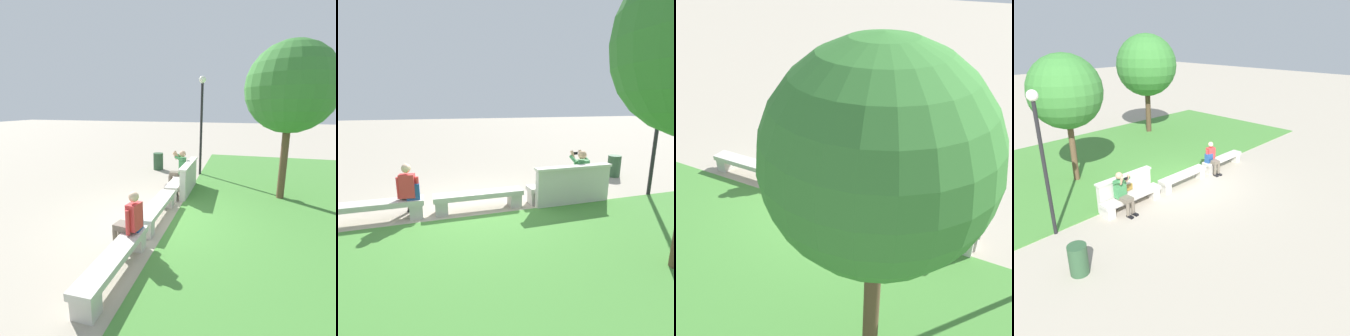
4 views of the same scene
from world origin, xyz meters
TOP-DOWN VIEW (x-y plane):
  - ground_plane at (0.00, 0.00)m, footprint 80.00×80.00m
  - bench_main at (-2.35, 0.00)m, footprint 2.15×0.40m
  - bench_near at (0.00, 0.00)m, footprint 2.15×0.40m
  - bench_mid at (2.35, 0.00)m, footprint 2.15×0.40m
  - backrest_wall_with_plaque at (-2.35, 0.34)m, footprint 2.05×0.24m
  - person_photographer at (-2.74, -0.08)m, footprint 0.49×0.74m
  - person_distant at (1.57, -0.07)m, footprint 0.48×0.71m
  - backpack at (1.48, 0.02)m, footprint 0.28×0.24m
  - tree_behind_wall at (-2.49, 3.20)m, footprint 2.56×2.56m
  - trash_bin at (-5.14, -1.58)m, footprint 0.44×0.44m
  - lamp_post at (-4.76, 0.36)m, footprint 0.28×0.28m

SIDE VIEW (x-z plane):
  - ground_plane at x=0.00m, z-range 0.00..0.00m
  - bench_main at x=-2.35m, z-range 0.08..0.53m
  - bench_near at x=0.00m, z-range 0.08..0.53m
  - bench_mid at x=2.35m, z-range 0.08..0.53m
  - trash_bin at x=-5.14m, z-range 0.00..0.75m
  - backrest_wall_with_plaque at x=-2.35m, z-range 0.01..1.02m
  - backpack at x=1.48m, z-range 0.41..0.84m
  - person_distant at x=1.57m, z-range 0.04..1.30m
  - person_photographer at x=-2.74m, z-range 0.08..1.40m
  - lamp_post at x=-4.76m, z-range 0.60..4.54m
  - tree_behind_wall at x=-2.49m, z-range 1.00..5.58m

